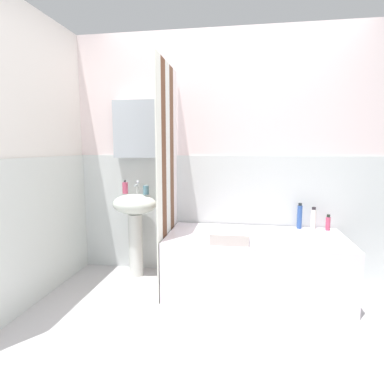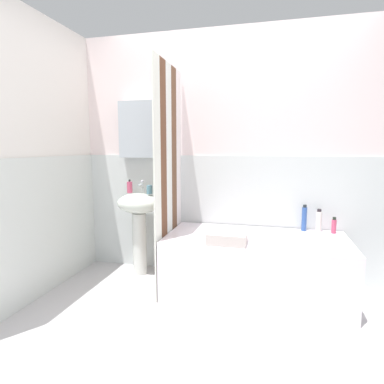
# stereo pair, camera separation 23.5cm
# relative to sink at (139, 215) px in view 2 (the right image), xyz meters

# --- Properties ---
(ground_plane) EXTENTS (4.80, 5.60, 0.04)m
(ground_plane) POSITION_rel_sink_xyz_m (0.91, -1.03, -0.63)
(ground_plane) COLOR silver
(wall_back_tiled) EXTENTS (3.60, 0.18, 2.40)m
(wall_back_tiled) POSITION_rel_sink_xyz_m (0.85, 0.23, 0.53)
(wall_back_tiled) COLOR white
(wall_back_tiled) RESTS_ON ground_plane
(wall_left_tiled) EXTENTS (0.07, 1.81, 2.40)m
(wall_left_tiled) POSITION_rel_sink_xyz_m (-0.67, -0.69, 0.51)
(wall_left_tiled) COLOR white
(wall_left_tiled) RESTS_ON ground_plane
(sink) EXTENTS (0.44, 0.34, 0.83)m
(sink) POSITION_rel_sink_xyz_m (0.00, 0.00, 0.00)
(sink) COLOR white
(sink) RESTS_ON ground_plane
(faucet) EXTENTS (0.03, 0.12, 0.12)m
(faucet) POSITION_rel_sink_xyz_m (-0.00, 0.08, 0.28)
(faucet) COLOR silver
(faucet) RESTS_ON sink
(soap_dispenser) EXTENTS (0.05, 0.05, 0.14)m
(soap_dispenser) POSITION_rel_sink_xyz_m (-0.10, 0.02, 0.28)
(soap_dispenser) COLOR #C54A69
(soap_dispenser) RESTS_ON sink
(toothbrush_cup) EXTENTS (0.06, 0.06, 0.08)m
(toothbrush_cup) POSITION_rel_sink_xyz_m (0.12, 0.00, 0.26)
(toothbrush_cup) COLOR teal
(toothbrush_cup) RESTS_ON sink
(bathtub) EXTENTS (1.54, 0.75, 0.52)m
(bathtub) POSITION_rel_sink_xyz_m (1.16, -0.18, -0.35)
(bathtub) COLOR white
(bathtub) RESTS_ON ground_plane
(shower_curtain) EXTENTS (0.01, 0.75, 2.00)m
(shower_curtain) POSITION_rel_sink_xyz_m (0.38, -0.18, 0.39)
(shower_curtain) COLOR white
(shower_curtain) RESTS_ON ground_plane
(lotion_bottle) EXTENTS (0.04, 0.04, 0.15)m
(lotion_bottle) POSITION_rel_sink_xyz_m (1.83, 0.10, -0.02)
(lotion_bottle) COLOR #CF4567
(lotion_bottle) RESTS_ON bathtub
(body_wash_bottle) EXTENTS (0.05, 0.05, 0.21)m
(body_wash_bottle) POSITION_rel_sink_xyz_m (1.70, 0.13, 0.01)
(body_wash_bottle) COLOR white
(body_wash_bottle) RESTS_ON bathtub
(conditioner_bottle) EXTENTS (0.05, 0.05, 0.24)m
(conditioner_bottle) POSITION_rel_sink_xyz_m (1.58, 0.13, 0.03)
(conditioner_bottle) COLOR #3156A3
(conditioner_bottle) RESTS_ON bathtub
(towel_folded) EXTENTS (0.31, 0.25, 0.09)m
(towel_folded) POSITION_rel_sink_xyz_m (0.95, -0.42, -0.04)
(towel_folded) COLOR silver
(towel_folded) RESTS_ON bathtub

